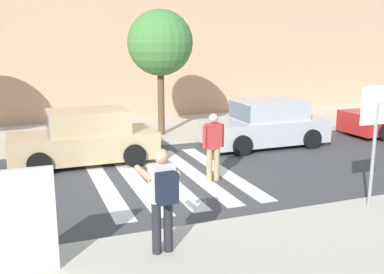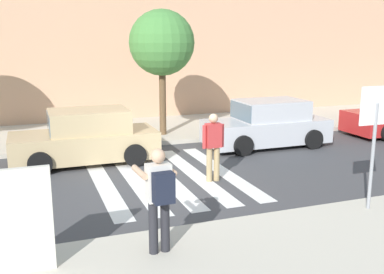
% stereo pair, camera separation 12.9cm
% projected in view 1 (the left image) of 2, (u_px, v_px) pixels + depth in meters
% --- Properties ---
extents(ground_plane, '(120.00, 120.00, 0.00)m').
position_uv_depth(ground_plane, '(167.00, 179.00, 11.51)').
color(ground_plane, '#424244').
extents(sidewalk_far, '(60.00, 4.80, 0.14)m').
position_uv_depth(sidewalk_far, '(119.00, 132.00, 16.97)').
color(sidewalk_far, beige).
rests_on(sidewalk_far, ground).
extents(building_facade_far, '(56.00, 4.00, 7.93)m').
position_uv_depth(building_facade_far, '(95.00, 28.00, 20.15)').
color(building_facade_far, tan).
rests_on(building_facade_far, ground).
extents(crosswalk_stripe_0, '(0.44, 5.20, 0.01)m').
position_uv_depth(crosswalk_stripe_0, '(104.00, 184.00, 11.14)').
color(crosswalk_stripe_0, silver).
rests_on(crosswalk_stripe_0, ground).
extents(crosswalk_stripe_1, '(0.44, 5.20, 0.01)m').
position_uv_depth(crosswalk_stripe_1, '(135.00, 180.00, 11.41)').
color(crosswalk_stripe_1, silver).
rests_on(crosswalk_stripe_1, ground).
extents(crosswalk_stripe_2, '(0.44, 5.20, 0.01)m').
position_uv_depth(crosswalk_stripe_2, '(165.00, 177.00, 11.69)').
color(crosswalk_stripe_2, silver).
rests_on(crosswalk_stripe_2, ground).
extents(crosswalk_stripe_3, '(0.44, 5.20, 0.01)m').
position_uv_depth(crosswalk_stripe_3, '(194.00, 173.00, 11.97)').
color(crosswalk_stripe_3, silver).
rests_on(crosswalk_stripe_3, ground).
extents(crosswalk_stripe_4, '(0.44, 5.20, 0.01)m').
position_uv_depth(crosswalk_stripe_4, '(221.00, 170.00, 12.25)').
color(crosswalk_stripe_4, silver).
rests_on(crosswalk_stripe_4, ground).
extents(stop_sign, '(0.76, 0.08, 2.49)m').
position_uv_depth(stop_sign, '(376.00, 120.00, 8.82)').
color(stop_sign, gray).
rests_on(stop_sign, sidewalk_near).
extents(photographer_with_backpack, '(0.61, 0.86, 1.72)m').
position_uv_depth(photographer_with_backpack, '(162.00, 192.00, 7.04)').
color(photographer_with_backpack, '#232328').
rests_on(photographer_with_backpack, sidewalk_near).
extents(pedestrian_crossing, '(0.58, 0.25, 1.72)m').
position_uv_depth(pedestrian_crossing, '(213.00, 143.00, 11.16)').
color(pedestrian_crossing, tan).
rests_on(pedestrian_crossing, ground).
extents(parked_car_tan, '(4.10, 1.92, 1.55)m').
position_uv_depth(parked_car_tan, '(85.00, 138.00, 12.85)').
color(parked_car_tan, tan).
rests_on(parked_car_tan, ground).
extents(parked_car_silver, '(4.10, 1.92, 1.55)m').
position_uv_depth(parked_car_silver, '(266.00, 125.00, 14.91)').
color(parked_car_silver, '#B7BABF').
rests_on(parked_car_silver, ground).
extents(street_tree_center, '(2.28, 2.28, 4.39)m').
position_uv_depth(street_tree_center, '(160.00, 43.00, 15.52)').
color(street_tree_center, brown).
rests_on(street_tree_center, sidewalk_far).
extents(advertising_board, '(1.10, 0.11, 1.60)m').
position_uv_depth(advertising_board, '(17.00, 223.00, 6.43)').
color(advertising_board, beige).
rests_on(advertising_board, sidewalk_near).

